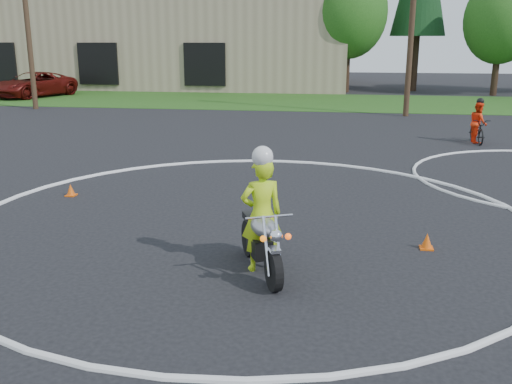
# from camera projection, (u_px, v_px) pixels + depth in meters

# --- Properties ---
(ground) EXTENTS (120.00, 120.00, 0.00)m
(ground) POSITION_uv_depth(u_px,v_px,m) (220.00, 275.00, 9.37)
(ground) COLOR black
(ground) RESTS_ON ground
(grass_strip) EXTENTS (120.00, 10.00, 0.02)m
(grass_strip) POSITION_uv_depth(u_px,v_px,m) (313.00, 102.00, 35.14)
(grass_strip) COLOR #1E4714
(grass_strip) RESTS_ON ground
(course_markings) EXTENTS (19.05, 19.05, 0.12)m
(course_markings) POSITION_uv_depth(u_px,v_px,m) (351.00, 206.00, 13.20)
(course_markings) COLOR silver
(course_markings) RESTS_ON ground
(primary_motorcycle) EXTENTS (1.06, 2.04, 1.14)m
(primary_motorcycle) POSITION_uv_depth(u_px,v_px,m) (261.00, 241.00, 9.34)
(primary_motorcycle) COLOR black
(primary_motorcycle) RESTS_ON ground
(rider_primary_grp) EXTENTS (0.83, 0.70, 2.12)m
(rider_primary_grp) POSITION_uv_depth(u_px,v_px,m) (262.00, 211.00, 9.35)
(rider_primary_grp) COLOR #B3DD17
(rider_primary_grp) RESTS_ON ground
(rider_second_grp) EXTENTS (0.69, 1.76, 1.67)m
(rider_second_grp) POSITION_uv_depth(u_px,v_px,m) (478.00, 127.00, 21.18)
(rider_second_grp) COLOR black
(rider_second_grp) RESTS_ON ground
(pickup_grp) EXTENTS (4.47, 6.45, 1.64)m
(pickup_grp) POSITION_uv_depth(u_px,v_px,m) (33.00, 85.00, 37.85)
(pickup_grp) COLOR #4C0C08
(pickup_grp) RESTS_ON ground
(traffic_cones) EXTENTS (16.79, 8.17, 0.30)m
(traffic_cones) POSITION_uv_depth(u_px,v_px,m) (340.00, 239.00, 10.68)
(traffic_cones) COLOR #E5560C
(traffic_cones) RESTS_ON ground
(warehouse) EXTENTS (41.00, 17.00, 8.30)m
(warehouse) POSITION_uv_depth(u_px,v_px,m) (113.00, 34.00, 49.10)
(warehouse) COLOR tan
(warehouse) RESTS_ON ground
(utility_poles) EXTENTS (41.60, 1.12, 10.00)m
(utility_poles) POSITION_uv_depth(u_px,v_px,m) (413.00, 8.00, 27.33)
(utility_poles) COLOR #473321
(utility_poles) RESTS_ON ground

